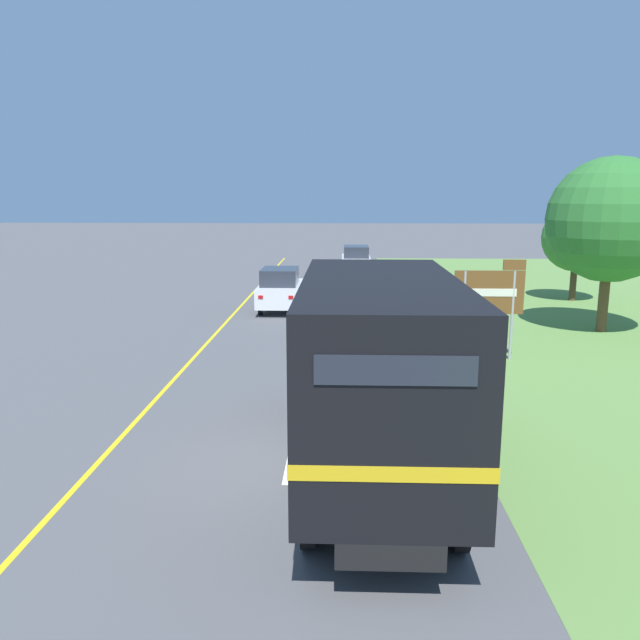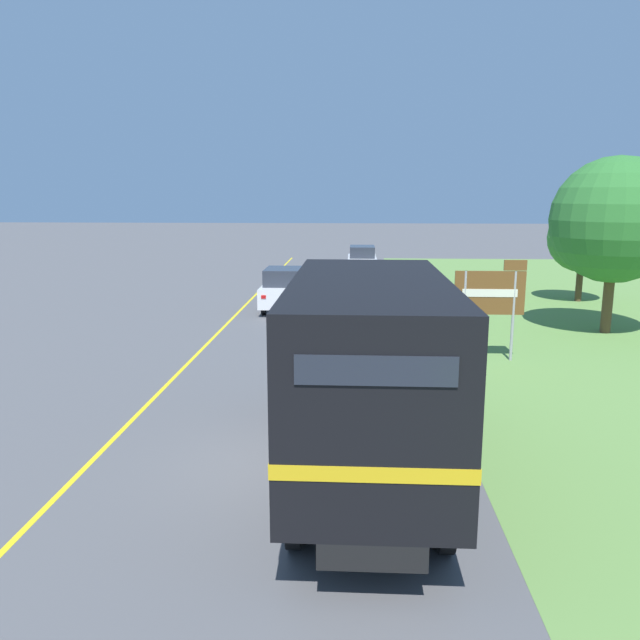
{
  "view_description": "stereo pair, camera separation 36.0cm",
  "coord_description": "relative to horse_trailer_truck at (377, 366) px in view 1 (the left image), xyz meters",
  "views": [
    {
      "loc": [
        1.0,
        -11.11,
        5.1
      ],
      "look_at": [
        0.3,
        8.11,
        1.2
      ],
      "focal_mm": 35.0,
      "sensor_mm": 36.0,
      "label": 1
    },
    {
      "loc": [
        1.36,
        -11.09,
        5.1
      ],
      "look_at": [
        0.3,
        8.11,
        1.2
      ],
      "focal_mm": 35.0,
      "sensor_mm": 36.0,
      "label": 2
    }
  ],
  "objects": [
    {
      "name": "ground_plane",
      "position": [
        -1.62,
        0.32,
        -2.07
      ],
      "size": [
        200.0,
        200.0,
        0.0
      ],
      "primitive_type": "plane",
      "color": "#515154"
    },
    {
      "name": "edge_line_yellow",
      "position": [
        -5.32,
        11.88,
        -2.07
      ],
      "size": [
        0.12,
        55.31,
        0.01
      ],
      "primitive_type": "cube",
      "color": "yellow",
      "rests_on": "ground"
    },
    {
      "name": "centre_dash_near",
      "position": [
        -1.62,
        0.8,
        -2.07
      ],
      "size": [
        0.12,
        2.6,
        0.01
      ],
      "primitive_type": "cube",
      "color": "white",
      "rests_on": "ground"
    },
    {
      "name": "centre_dash_mid_a",
      "position": [
        -1.62,
        7.4,
        -2.07
      ],
      "size": [
        0.12,
        2.6,
        0.01
      ],
      "primitive_type": "cube",
      "color": "white",
      "rests_on": "ground"
    },
    {
      "name": "centre_dash_mid_b",
      "position": [
        -1.62,
        14.0,
        -2.07
      ],
      "size": [
        0.12,
        2.6,
        0.01
      ],
      "primitive_type": "cube",
      "color": "white",
      "rests_on": "ground"
    },
    {
      "name": "centre_dash_far",
      "position": [
        -1.62,
        20.6,
        -2.07
      ],
      "size": [
        0.12,
        2.6,
        0.01
      ],
      "primitive_type": "cube",
      "color": "white",
      "rests_on": "ground"
    },
    {
      "name": "centre_dash_farthest",
      "position": [
        -1.62,
        27.2,
        -2.07
      ],
      "size": [
        0.12,
        2.6,
        0.01
      ],
      "primitive_type": "cube",
      "color": "white",
      "rests_on": "ground"
    },
    {
      "name": "horse_trailer_truck",
      "position": [
        0.0,
        0.0,
        0.0
      ],
      "size": [
        2.55,
        8.3,
        3.74
      ],
      "color": "black",
      "rests_on": "ground"
    },
    {
      "name": "lead_car_white",
      "position": [
        -3.39,
        16.49,
        -1.12
      ],
      "size": [
        1.8,
        3.88,
        1.89
      ],
      "color": "black",
      "rests_on": "ground"
    },
    {
      "name": "lead_car_white_ahead",
      "position": [
        0.23,
        29.07,
        -1.13
      ],
      "size": [
        1.8,
        4.09,
        1.85
      ],
      "color": "black",
      "rests_on": "ground"
    },
    {
      "name": "highway_sign",
      "position": [
        3.93,
        8.34,
        -0.04
      ],
      "size": [
        2.14,
        0.09,
        3.14
      ],
      "color": "#9E9EA3",
      "rests_on": "ground"
    },
    {
      "name": "roadside_tree_near",
      "position": [
        9.15,
        12.58,
        2.09
      ],
      "size": [
        4.57,
        4.57,
        6.46
      ],
      "color": "brown",
      "rests_on": "ground"
    },
    {
      "name": "roadside_tree_mid",
      "position": [
        10.57,
        19.62,
        0.97
      ],
      "size": [
        3.24,
        3.24,
        4.67
      ],
      "color": "#4C3823",
      "rests_on": "ground"
    }
  ]
}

